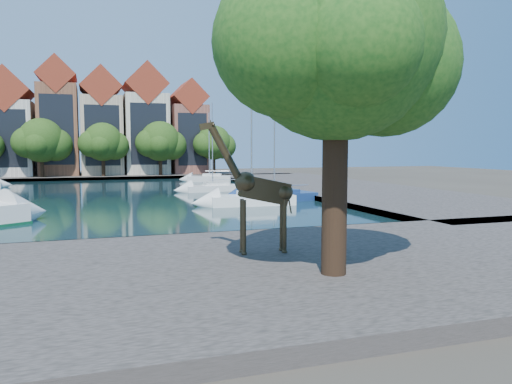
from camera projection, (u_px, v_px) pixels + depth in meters
ground at (88, 250)px, 22.17m from camera, size 160.00×160.00×0.00m
water_basin at (89, 198)px, 44.85m from camera, size 38.00×50.00×0.08m
near_quay at (87, 285)px, 15.54m from camera, size 50.00×14.00×0.50m
far_quay at (89, 176)px, 75.06m from camera, size 60.00×16.00×0.50m
right_quay at (338, 188)px, 52.71m from camera, size 14.00×52.00×0.50m
plane_tree at (340, 46)px, 15.38m from camera, size 8.32×6.40×10.62m
townhouse_west_inner at (10, 128)px, 71.11m from camera, size 6.43×9.18×15.15m
townhouse_center at (59, 121)px, 73.06m from camera, size 5.44×9.18×16.93m
townhouse_east_inner at (101, 126)px, 75.01m from camera, size 5.94×9.18×15.79m
townhouse_east_mid at (145, 124)px, 77.03m from camera, size 6.43×9.18×16.65m
townhouse_east_end at (187, 131)px, 79.16m from camera, size 5.44×9.18×14.43m
far_tree_mid_west at (42, 142)px, 67.55m from camera, size 7.80×6.00×8.00m
far_tree_mid_east at (104, 143)px, 70.08m from camera, size 7.02×5.40×7.52m
far_tree_east at (161, 143)px, 72.60m from camera, size 7.54×5.80×7.84m
far_tree_far_east at (214, 144)px, 75.13m from camera, size 6.76×5.20×7.36m
giraffe_statue at (258, 189)px, 18.94m from camera, size 3.49×0.76×4.99m
sailboat_right_a at (252, 197)px, 38.56m from camera, size 6.63×2.60×12.82m
sailboat_right_b at (274, 195)px, 41.40m from camera, size 7.43×3.57×10.58m
sailboat_right_c at (213, 187)px, 50.75m from camera, size 5.85×2.55×8.93m
sailboat_right_d at (209, 177)px, 65.22m from camera, size 5.88×3.56×8.94m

